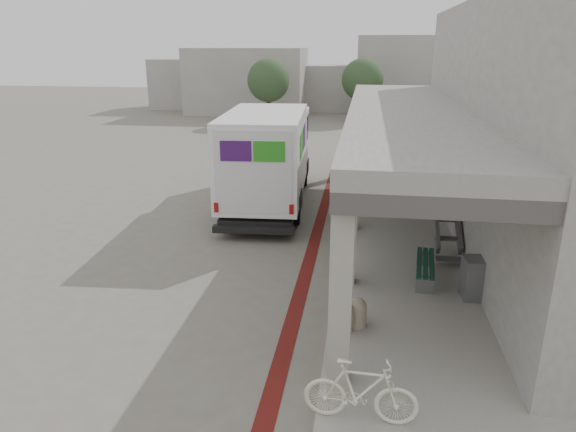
% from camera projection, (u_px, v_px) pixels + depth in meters
% --- Properties ---
extents(ground, '(120.00, 120.00, 0.00)m').
position_uv_depth(ground, '(261.00, 289.00, 12.72)').
color(ground, '#666057').
rests_on(ground, ground).
extents(bike_lane_stripe, '(0.35, 40.00, 0.01)m').
position_uv_depth(bike_lane_stripe, '(310.00, 259.00, 14.46)').
color(bike_lane_stripe, '#581411').
rests_on(bike_lane_stripe, ground).
extents(sidewalk, '(4.40, 28.00, 0.12)m').
position_uv_depth(sidewalk, '(426.00, 298.00, 12.14)').
color(sidewalk, gray).
rests_on(sidewalk, ground).
extents(transit_building, '(7.60, 17.00, 7.00)m').
position_uv_depth(transit_building, '(520.00, 130.00, 14.91)').
color(transit_building, gray).
rests_on(transit_building, ground).
extents(distant_backdrop, '(28.00, 10.00, 6.50)m').
position_uv_depth(distant_backdrop, '(308.00, 81.00, 45.92)').
color(distant_backdrop, gray).
rests_on(distant_backdrop, ground).
extents(tree_left, '(3.20, 3.20, 4.80)m').
position_uv_depth(tree_left, '(268.00, 81.00, 38.68)').
color(tree_left, '#38281C').
rests_on(tree_left, ground).
extents(tree_mid, '(3.20, 3.20, 4.80)m').
position_uv_depth(tree_mid, '(362.00, 80.00, 39.57)').
color(tree_mid, '#38281C').
rests_on(tree_mid, ground).
extents(tree_right, '(3.20, 3.20, 4.80)m').
position_uv_depth(tree_right, '(472.00, 82.00, 37.51)').
color(tree_right, '#38281C').
rests_on(tree_right, ground).
extents(fedex_truck, '(3.13, 8.50, 3.56)m').
position_uv_depth(fedex_truck, '(269.00, 155.00, 18.95)').
color(fedex_truck, black).
rests_on(fedex_truck, ground).
extents(bench, '(0.62, 2.00, 0.46)m').
position_uv_depth(bench, '(425.00, 267.00, 12.90)').
color(bench, slate).
rests_on(bench, sidewalk).
extents(bollard_near, '(0.42, 0.42, 0.64)m').
position_uv_depth(bollard_near, '(357.00, 312.00, 10.75)').
color(bollard_near, gray).
rests_on(bollard_near, sidewalk).
extents(bollard_far, '(0.43, 0.43, 0.65)m').
position_uv_depth(bollard_far, '(343.00, 316.00, 10.56)').
color(bollard_far, gray).
rests_on(bollard_far, sidewalk).
extents(utility_cabinet, '(0.49, 0.62, 0.98)m').
position_uv_depth(utility_cabinet, '(472.00, 278.00, 11.89)').
color(utility_cabinet, slate).
rests_on(utility_cabinet, sidewalk).
extents(bicycle_cream, '(1.82, 0.59, 1.08)m').
position_uv_depth(bicycle_cream, '(361.00, 391.00, 7.93)').
color(bicycle_cream, silver).
rests_on(bicycle_cream, sidewalk).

